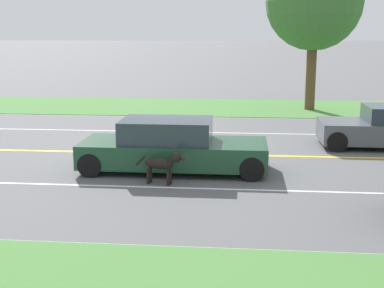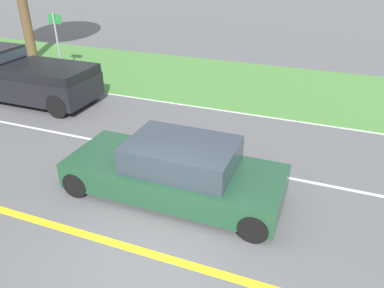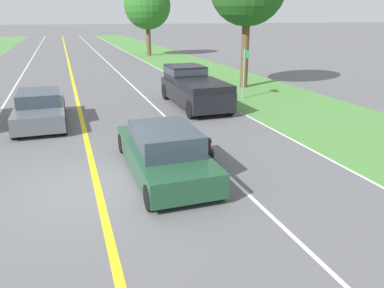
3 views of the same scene
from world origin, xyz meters
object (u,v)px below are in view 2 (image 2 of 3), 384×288
Objects in this scene: dog at (199,149)px; ego_car at (176,171)px; street_sign at (57,37)px; pickup_truck at (19,75)px.

ego_car is at bearing -170.01° from dog.
street_sign is (6.52, 8.30, 1.00)m from ego_car.
ego_car is 1.85× the size of street_sign.
street_sign is at bearing 11.97° from pickup_truck.
pickup_truck is at bearing -168.03° from street_sign.
dog is at bearing -121.92° from street_sign.
dog is 0.24× the size of pickup_truck.
street_sign reaches higher than dog.
pickup_truck is (3.48, 7.65, 0.29)m from ego_car.
dog is at bearing -105.59° from pickup_truck.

